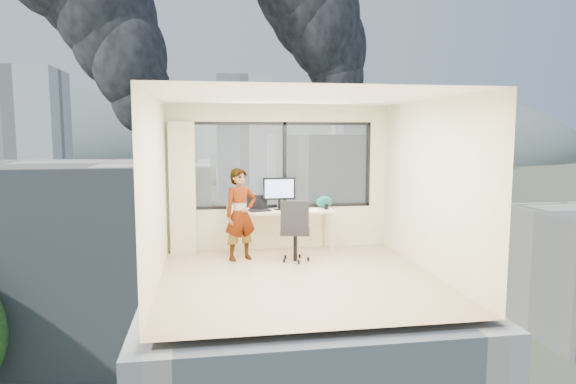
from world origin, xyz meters
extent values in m
cube|color=tan|center=(0.00, 0.00, 0.00)|extent=(4.00, 4.00, 0.01)
cube|color=white|center=(0.00, 0.00, 2.60)|extent=(4.00, 4.00, 0.01)
cube|color=beige|center=(0.00, -2.00, 1.30)|extent=(4.00, 0.01, 2.60)
cube|color=beige|center=(-2.00, 0.00, 1.30)|extent=(0.01, 4.00, 2.60)
cube|color=beige|center=(2.00, 0.00, 1.30)|extent=(0.01, 4.00, 2.60)
cube|color=beige|center=(-1.72, 1.88, 1.15)|extent=(0.45, 0.14, 2.30)
cube|color=tan|center=(0.00, 1.66, 0.38)|extent=(1.80, 0.60, 0.75)
imported|color=#2D2D33|center=(-0.76, 1.23, 0.76)|extent=(0.65, 0.55, 1.53)
cube|color=white|center=(-0.80, 1.92, 0.79)|extent=(0.34, 0.29, 0.08)
cube|color=black|center=(-0.49, 1.53, 0.76)|extent=(0.12, 0.07, 0.01)
cylinder|color=black|center=(0.80, 1.64, 0.80)|extent=(0.09, 0.09, 0.09)
ellipsoid|color=#0B453E|center=(0.80, 1.82, 0.86)|extent=(0.32, 0.23, 0.22)
cube|color=#515B3D|center=(0.00, 120.00, -14.00)|extent=(400.00, 400.00, 0.04)
cube|color=beige|center=(-9.00, 30.00, -7.00)|extent=(16.00, 12.00, 14.00)
cube|color=white|center=(12.00, 38.00, -6.00)|extent=(14.00, 13.00, 16.00)
cube|color=silver|center=(-35.00, 95.00, 0.00)|extent=(14.00, 14.00, 28.00)
cube|color=silver|center=(8.00, 120.00, 1.00)|extent=(13.00, 13.00, 30.00)
cube|color=silver|center=(45.00, 140.00, -1.00)|extent=(15.00, 15.00, 26.00)
ellipsoid|color=slate|center=(-120.00, 320.00, -14.00)|extent=(288.00, 216.00, 90.00)
ellipsoid|color=slate|center=(100.00, 320.00, -14.00)|extent=(300.00, 220.00, 96.00)
camera|label=1|loc=(-1.32, -7.03, 2.10)|focal=31.48mm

